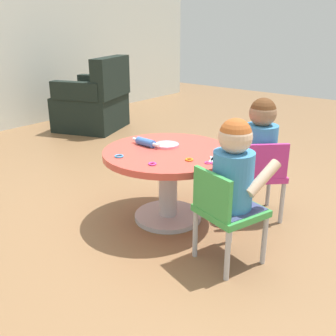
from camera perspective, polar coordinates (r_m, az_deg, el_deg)
ground_plane at (r=2.65m, az=0.00°, el=-7.19°), size 10.00×10.00×0.00m
craft_table at (r=2.51m, az=0.00°, el=-0.12°), size 0.82×0.82×0.47m
child_chair_left at (r=2.08m, az=8.33°, el=-6.09°), size 0.38×0.38×0.54m
seated_child_left at (r=2.02m, az=9.49°, el=-0.04°), size 0.41×0.36×0.51m
child_chair_right at (r=2.61m, az=13.03°, el=-0.84°), size 0.42×0.42×0.54m
seated_child_right at (r=2.58m, az=13.16°, el=4.17°), size 0.44×0.43×0.51m
armchair_dark at (r=4.86m, az=-10.56°, el=9.13°), size 0.91×0.92×0.85m
rolling_pin at (r=2.55m, az=-3.24°, el=3.72°), size 0.06×0.23×0.05m
craft_scissors at (r=2.28m, az=6.26°, el=0.95°), size 0.14×0.11×0.01m
playdough_blob_0 at (r=2.55m, az=-0.18°, el=3.33°), size 0.16×0.16×0.01m
cookie_cutter_0 at (r=2.22m, az=-2.27°, el=0.61°), size 0.05×0.05×0.01m
cookie_cutter_1 at (r=2.36m, az=-7.06°, el=1.71°), size 0.05×0.05×0.01m
cookie_cutter_2 at (r=2.29m, az=3.06°, el=1.22°), size 0.05×0.05×0.01m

